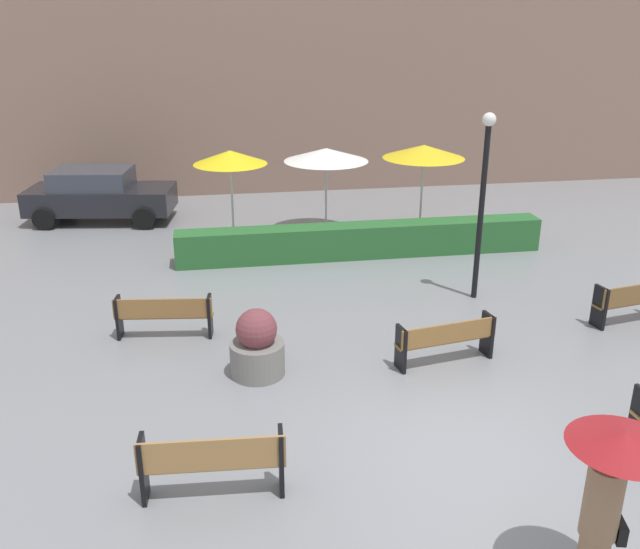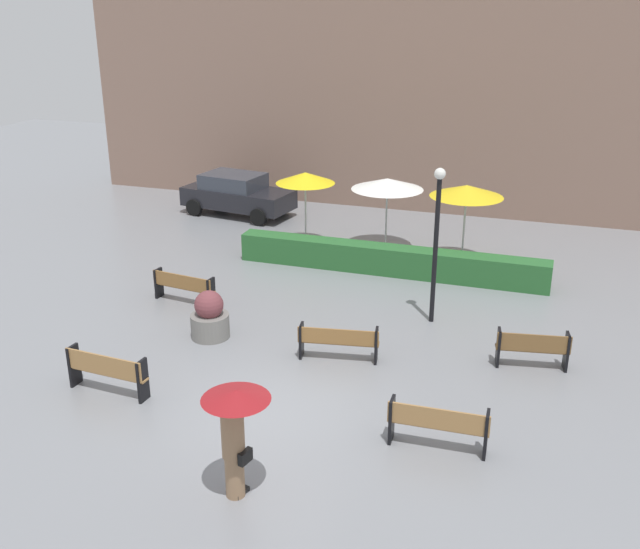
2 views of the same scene
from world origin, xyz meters
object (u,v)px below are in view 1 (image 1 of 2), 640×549
Objects in this scene: bench_near_left at (212,461)px; patio_umbrella_yellow_far at (424,152)px; planter_pot at (257,347)px; patio_umbrella_yellow at (230,157)px; parked_car at (99,194)px; bench_far_right at (632,300)px; pedestrian_with_umbrella at (611,485)px; bench_mid_center at (446,338)px; bench_far_left at (164,314)px; lamp_post at (483,188)px; patio_umbrella_white at (326,155)px.

patio_umbrella_yellow_far is at bearing 60.09° from bench_near_left.
patio_umbrella_yellow is (-0.08, 7.15, 1.84)m from planter_pot.
planter_pot is at bearing -125.59° from patio_umbrella_yellow_far.
bench_far_right is at bearing -38.88° from parked_car.
patio_umbrella_yellow_far reaches higher than bench_near_left.
parked_car is at bearing 114.70° from pedestrian_with_umbrella.
pedestrian_with_umbrella is at bearing -91.50° from bench_mid_center.
bench_far_right is at bearing 25.62° from bench_near_left.
bench_near_left is 0.74× the size of patio_umbrella_yellow_far.
patio_umbrella_yellow is 5.04m from parked_car.
planter_pot is at bearing -89.33° from patio_umbrella_yellow.
bench_far_right is 6.94m from patio_umbrella_yellow_far.
bench_mid_center is 3.32m from planter_pot.
pedestrian_with_umbrella reaches higher than bench_mid_center.
bench_mid_center is (4.95, -1.85, -0.02)m from bench_far_left.
patio_umbrella_yellow reaches higher than bench_mid_center.
bench_far_left is 0.73× the size of patio_umbrella_yellow_far.
patio_umbrella_yellow is 1.00× the size of patio_umbrella_yellow_far.
planter_pot reaches higher than bench_far_right.
parked_car is at bearing 103.22° from bench_near_left.
bench_mid_center is at bearing -120.27° from lamp_post.
planter_pot reaches higher than bench_near_left.
pedestrian_with_umbrella reaches higher than planter_pot.
bench_far_left is 5.29m from bench_mid_center.
parked_car is at bearing 105.12° from bench_far_left.
patio_umbrella_yellow is at bearing -169.53° from patio_umbrella_white.
lamp_post reaches higher than bench_far_left.
lamp_post is at bearing 77.50° from pedestrian_with_umbrella.
patio_umbrella_yellow is (-7.60, 6.29, 1.86)m from bench_far_right.
patio_umbrella_white is at bearing 116.00° from lamp_post.
patio_umbrella_white reaches higher than bench_mid_center.
pedestrian_with_umbrella reaches higher than parked_car.
lamp_post is (1.63, 2.79, 1.96)m from bench_mid_center.
pedestrian_with_umbrella is 12.59m from patio_umbrella_yellow_far.
lamp_post reaches higher than bench_near_left.
patio_umbrella_white is at bearing 92.96° from pedestrian_with_umbrella.
planter_pot is 7.39m from patio_umbrella_yellow.
bench_far_left is 8.56m from pedestrian_with_umbrella.
bench_mid_center is 0.73× the size of patio_umbrella_yellow_far.
bench_near_left is 11.92m from patio_umbrella_yellow_far.
parked_car reaches higher than planter_pot.
bench_far_right is 1.35× the size of planter_pot.
patio_umbrella_white is (4.15, 5.93, 1.76)m from bench_far_left.
patio_umbrella_yellow_far reaches higher than bench_mid_center.
patio_umbrella_yellow_far is (1.89, 12.41, 0.98)m from pedestrian_with_umbrella.
bench_mid_center is at bearing -54.78° from parked_car.
patio_umbrella_white is 0.96× the size of patio_umbrella_yellow_far.
bench_far_right is at bearing -39.63° from patio_umbrella_yellow.
patio_umbrella_yellow_far reaches higher than patio_umbrella_white.
patio_umbrella_white reaches higher than bench_far_right.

